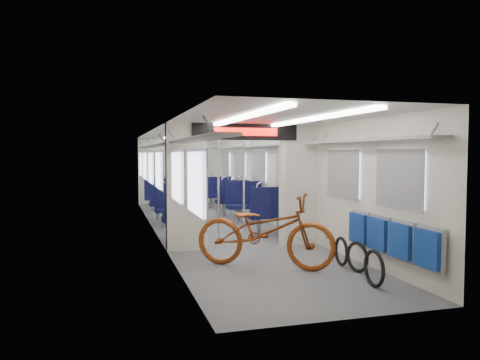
{
  "coord_description": "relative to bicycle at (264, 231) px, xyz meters",
  "views": [
    {
      "loc": [
        -2.43,
        -10.36,
        1.75
      ],
      "look_at": [
        0.1,
        -1.36,
        1.22
      ],
      "focal_mm": 35.0,
      "sensor_mm": 36.0,
      "label": 1
    }
  ],
  "objects": [
    {
      "name": "carriage",
      "position": [
        0.14,
        3.35,
        0.93
      ],
      "size": [
        12.0,
        12.02,
        2.31
      ],
      "color": "#515456",
      "rests_on": "ground"
    },
    {
      "name": "stanchion_near_left",
      "position": [
        -0.2,
        2.24,
        0.58
      ],
      "size": [
        0.04,
        0.04,
        2.3
      ],
      "primitive_type": "cylinder",
      "color": "silver",
      "rests_on": "ground"
    },
    {
      "name": "bike_hoop_c",
      "position": [
        1.18,
        -0.24,
        -0.37
      ],
      "size": [
        0.08,
        0.46,
        0.46
      ],
      "primitive_type": "torus",
      "rotation": [
        1.57,
        0.0,
        1.5
      ],
      "color": "black",
      "rests_on": "ground"
    },
    {
      "name": "bike_hoop_a",
      "position": [
        1.04,
        -1.41,
        -0.35
      ],
      "size": [
        0.07,
        0.5,
        0.5
      ],
      "primitive_type": "torus",
      "rotation": [
        1.57,
        0.0,
        1.54
      ],
      "color": "black",
      "rests_on": "ground"
    },
    {
      "name": "seat_bay_far_right",
      "position": [
        1.08,
        6.92,
        -0.02
      ],
      "size": [
        0.92,
        2.14,
        1.12
      ],
      "color": "black",
      "rests_on": "ground"
    },
    {
      "name": "stanchion_far_left",
      "position": [
        -0.23,
        5.31,
        0.58
      ],
      "size": [
        0.04,
        0.04,
        2.3
      ],
      "primitive_type": "cylinder",
      "color": "silver",
      "rests_on": "ground"
    },
    {
      "name": "flip_bench",
      "position": [
        1.5,
        -1.07,
        0.01
      ],
      "size": [
        0.12,
        2.13,
        0.55
      ],
      "color": "gray",
      "rests_on": "carriage"
    },
    {
      "name": "stanchion_near_right",
      "position": [
        0.38,
        2.45,
        0.58
      ],
      "size": [
        0.04,
        0.04,
        2.3
      ],
      "primitive_type": "cylinder",
      "color": "silver",
      "rests_on": "ground"
    },
    {
      "name": "seat_bay_near_left",
      "position": [
        -0.79,
        3.64,
        -0.04
      ],
      "size": [
        0.9,
        2.0,
        1.08
      ],
      "color": "black",
      "rests_on": "ground"
    },
    {
      "name": "bike_hoop_b",
      "position": [
        1.22,
        -0.66,
        -0.37
      ],
      "size": [
        0.14,
        0.46,
        0.46
      ],
      "primitive_type": "torus",
      "rotation": [
        1.57,
        0.0,
        1.77
      ],
      "color": "black",
      "rests_on": "ground"
    },
    {
      "name": "bicycle",
      "position": [
        0.0,
        0.0,
        0.0
      ],
      "size": [
        2.24,
        1.83,
        1.14
      ],
      "primitive_type": "imported",
      "rotation": [
        0.0,
        0.0,
        0.99
      ],
      "color": "#893C14",
      "rests_on": "ground"
    },
    {
      "name": "stanchion_far_right",
      "position": [
        0.53,
        5.41,
        0.58
      ],
      "size": [
        0.04,
        0.04,
        2.3
      ],
      "primitive_type": "cylinder",
      "color": "silver",
      "rests_on": "ground"
    },
    {
      "name": "seat_bay_far_left",
      "position": [
        -0.79,
        6.72,
        -0.03
      ],
      "size": [
        0.91,
        2.08,
        1.1
      ],
      "color": "black",
      "rests_on": "ground"
    },
    {
      "name": "seat_bay_near_right",
      "position": [
        1.08,
        3.77,
        -0.0
      ],
      "size": [
        0.95,
        2.25,
        1.16
      ],
      "color": "black",
      "rests_on": "ground"
    }
  ]
}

